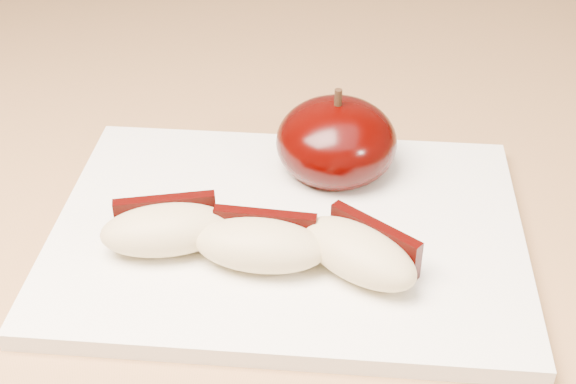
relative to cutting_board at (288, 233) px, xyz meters
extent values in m
cube|color=silver|center=(0.03, 0.81, -0.46)|extent=(2.40, 0.60, 0.90)
cube|color=#A07045|center=(0.03, 0.11, -0.03)|extent=(1.64, 0.64, 0.04)
cube|color=white|center=(0.00, 0.00, 0.00)|extent=(0.32, 0.27, 0.01)
ellipsoid|color=black|center=(0.04, 0.06, 0.03)|extent=(0.09, 0.09, 0.05)
cylinder|color=black|center=(0.04, 0.06, 0.06)|extent=(0.00, 0.00, 0.01)
ellipsoid|color=tan|center=(-0.07, -0.01, 0.02)|extent=(0.07, 0.04, 0.03)
cube|color=black|center=(-0.07, 0.01, 0.02)|extent=(0.06, 0.01, 0.02)
ellipsoid|color=tan|center=(-0.02, -0.03, 0.02)|extent=(0.08, 0.06, 0.03)
cube|color=black|center=(-0.02, -0.02, 0.02)|extent=(0.06, 0.03, 0.02)
ellipsoid|color=tan|center=(0.03, -0.05, 0.02)|extent=(0.07, 0.08, 0.03)
cube|color=black|center=(0.04, -0.04, 0.02)|extent=(0.04, 0.05, 0.02)
camera|label=1|loc=(-0.07, -0.37, 0.30)|focal=50.00mm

